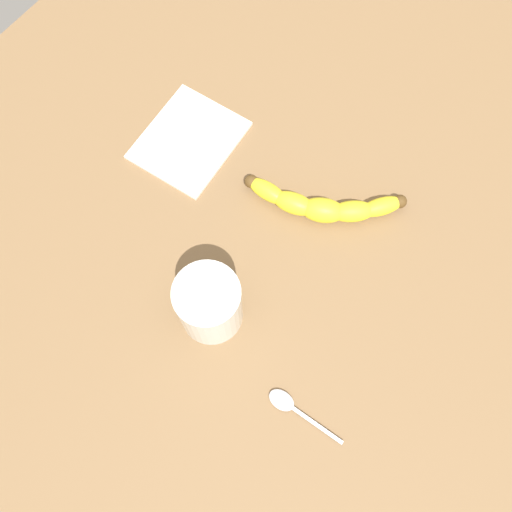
# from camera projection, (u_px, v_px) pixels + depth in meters

# --- Properties ---
(wooden_tabletop) EXTENTS (1.20, 1.20, 0.03)m
(wooden_tabletop) POSITION_uv_depth(u_px,v_px,m) (285.00, 243.00, 0.84)
(wooden_tabletop) COLOR brown
(wooden_tabletop) RESTS_ON ground
(banana) EXTENTS (0.13, 0.22, 0.04)m
(banana) POSITION_uv_depth(u_px,v_px,m) (323.00, 205.00, 0.83)
(banana) COLOR yellow
(banana) RESTS_ON wooden_tabletop
(smoothie_glass) EXTENTS (0.09, 0.09, 0.10)m
(smoothie_glass) POSITION_uv_depth(u_px,v_px,m) (209.00, 305.00, 0.74)
(smoothie_glass) COLOR silver
(smoothie_glass) RESTS_ON wooden_tabletop
(teaspoon) EXTENTS (0.03, 0.11, 0.01)m
(teaspoon) POSITION_uv_depth(u_px,v_px,m) (286.00, 403.00, 0.74)
(teaspoon) COLOR silver
(teaspoon) RESTS_ON wooden_tabletop
(folded_napkin) EXTENTS (0.17, 0.14, 0.01)m
(folded_napkin) POSITION_uv_depth(u_px,v_px,m) (189.00, 140.00, 0.88)
(folded_napkin) COLOR white
(folded_napkin) RESTS_ON wooden_tabletop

